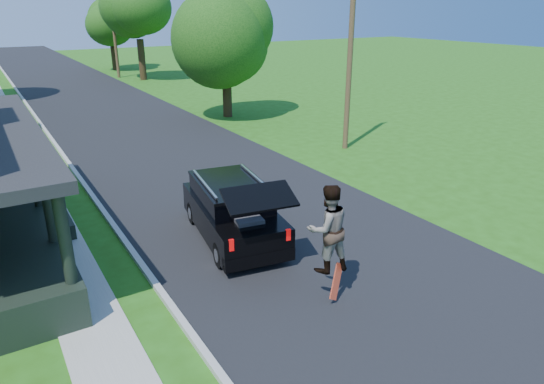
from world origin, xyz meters
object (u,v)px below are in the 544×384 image
black_suv (233,211)px  utility_pole_near (351,43)px  skateboarder (328,229)px  tree_right_near (224,31)px

black_suv → utility_pole_near: utility_pole_near is taller
black_suv → skateboarder: size_ratio=2.48×
black_suv → tree_right_near: 16.27m
skateboarder → tree_right_near: 19.22m
black_suv → skateboarder: bearing=-74.6°
skateboarder → tree_right_near: tree_right_near is taller
black_suv → skateboarder: 3.72m
skateboarder → utility_pole_near: size_ratio=0.22×
black_suv → utility_pole_near: (8.40, 5.46, 3.71)m
skateboarder → tree_right_near: bearing=-101.8°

